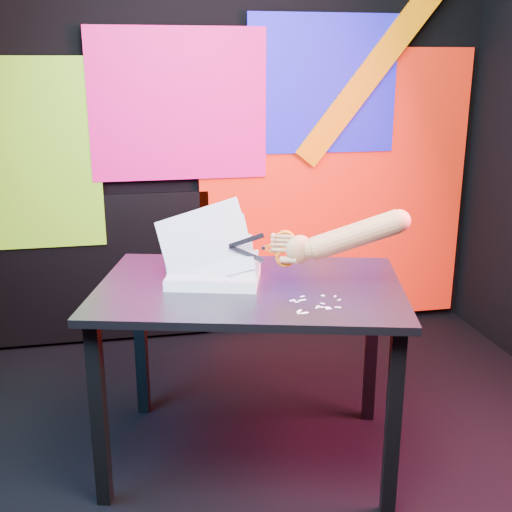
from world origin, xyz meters
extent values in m
cube|color=black|center=(0.00, 0.00, 0.00)|extent=(3.00, 3.00, 0.01)
cube|color=black|center=(0.00, 1.50, 1.35)|extent=(3.00, 0.01, 2.70)
cube|color=red|center=(0.65, 1.47, 0.85)|extent=(1.60, 0.02, 1.60)
cube|color=#1715D6|center=(0.55, 1.46, 1.45)|extent=(0.85, 0.02, 0.75)
cube|color=#CE0A65|center=(-0.25, 1.45, 1.35)|extent=(0.95, 0.02, 0.80)
cube|color=#66BF16|center=(-1.05, 1.46, 1.10)|extent=(0.75, 0.02, 1.00)
cube|color=orange|center=(0.85, 1.44, 1.55)|extent=(0.91, 0.02, 1.11)
cube|color=black|center=(-0.75, 1.47, 0.45)|extent=(1.30, 0.02, 0.85)
cube|color=black|center=(-0.69, 0.02, 0.36)|extent=(0.06, 0.06, 0.72)
cube|color=black|center=(-0.52, 0.65, 0.36)|extent=(0.06, 0.06, 0.72)
cube|color=black|center=(0.32, -0.24, 0.36)|extent=(0.06, 0.06, 0.72)
cube|color=black|center=(0.48, 0.39, 0.36)|extent=(0.06, 0.06, 0.72)
cube|color=#2D2D31|center=(-0.10, 0.20, 0.73)|extent=(1.31, 1.04, 0.03)
cube|color=silver|center=(-0.23, 0.27, 0.77)|extent=(0.40, 0.34, 0.04)
cube|color=white|center=(-0.23, 0.27, 0.79)|extent=(0.40, 0.34, 0.00)
cube|color=white|center=(-0.23, 0.27, 0.80)|extent=(0.38, 0.32, 0.11)
cube|color=white|center=(-0.24, 0.28, 0.82)|extent=(0.35, 0.29, 0.18)
cube|color=white|center=(-0.25, 0.30, 0.87)|extent=(0.34, 0.23, 0.26)
cube|color=white|center=(-0.26, 0.31, 0.91)|extent=(0.37, 0.18, 0.30)
cylinder|color=#26252F|center=(-0.41, 0.20, 0.79)|extent=(0.01, 0.01, 0.00)
cylinder|color=#26252F|center=(-0.39, 0.19, 0.79)|extent=(0.01, 0.01, 0.00)
cylinder|color=#26252F|center=(-0.37, 0.18, 0.79)|extent=(0.01, 0.01, 0.00)
cylinder|color=#26252F|center=(-0.34, 0.18, 0.79)|extent=(0.01, 0.01, 0.00)
cylinder|color=#26252F|center=(-0.32, 0.17, 0.79)|extent=(0.01, 0.01, 0.00)
cylinder|color=#26252F|center=(-0.30, 0.16, 0.79)|extent=(0.01, 0.01, 0.00)
cylinder|color=#26252F|center=(-0.27, 0.16, 0.79)|extent=(0.01, 0.01, 0.00)
cylinder|color=#26252F|center=(-0.25, 0.15, 0.79)|extent=(0.01, 0.01, 0.00)
cylinder|color=#26252F|center=(-0.23, 0.14, 0.79)|extent=(0.01, 0.01, 0.00)
cylinder|color=#26252F|center=(-0.20, 0.14, 0.79)|extent=(0.01, 0.01, 0.00)
cylinder|color=#26252F|center=(-0.18, 0.13, 0.79)|extent=(0.01, 0.01, 0.00)
cylinder|color=#26252F|center=(-0.16, 0.13, 0.79)|extent=(0.01, 0.01, 0.00)
cylinder|color=#26252F|center=(-0.14, 0.12, 0.79)|extent=(0.01, 0.01, 0.00)
cylinder|color=#26252F|center=(-0.11, 0.11, 0.79)|extent=(0.01, 0.01, 0.00)
cylinder|color=#26252F|center=(-0.35, 0.42, 0.79)|extent=(0.01, 0.01, 0.00)
cylinder|color=#26252F|center=(-0.33, 0.41, 0.79)|extent=(0.01, 0.01, 0.00)
cylinder|color=#26252F|center=(-0.30, 0.40, 0.79)|extent=(0.01, 0.01, 0.00)
cylinder|color=#26252F|center=(-0.28, 0.40, 0.79)|extent=(0.01, 0.01, 0.00)
cylinder|color=#26252F|center=(-0.26, 0.39, 0.79)|extent=(0.01, 0.01, 0.00)
cylinder|color=#26252F|center=(-0.24, 0.39, 0.79)|extent=(0.01, 0.01, 0.00)
cylinder|color=#26252F|center=(-0.21, 0.38, 0.79)|extent=(0.01, 0.01, 0.00)
cylinder|color=#26252F|center=(-0.19, 0.37, 0.79)|extent=(0.01, 0.01, 0.00)
cylinder|color=#26252F|center=(-0.17, 0.37, 0.79)|extent=(0.01, 0.01, 0.00)
cylinder|color=#26252F|center=(-0.14, 0.36, 0.79)|extent=(0.01, 0.01, 0.00)
cylinder|color=#26252F|center=(-0.12, 0.35, 0.79)|extent=(0.01, 0.01, 0.00)
cylinder|color=#26252F|center=(-0.10, 0.35, 0.79)|extent=(0.01, 0.01, 0.00)
cylinder|color=#26252F|center=(-0.07, 0.34, 0.79)|extent=(0.01, 0.01, 0.00)
cylinder|color=#26252F|center=(-0.05, 0.34, 0.79)|extent=(0.01, 0.01, 0.00)
cube|color=black|center=(-0.30, 0.33, 0.79)|extent=(0.06, 0.03, 0.00)
cube|color=black|center=(-0.21, 0.29, 0.79)|extent=(0.05, 0.02, 0.00)
cube|color=black|center=(-0.28, 0.24, 0.79)|extent=(0.08, 0.03, 0.00)
cube|color=black|center=(-0.18, 0.19, 0.79)|extent=(0.04, 0.02, 0.00)
cube|color=#A7A7B6|center=(-0.11, 0.23, 0.92)|extent=(0.13, 0.05, 0.07)
cube|color=#A7A7B6|center=(-0.11, 0.23, 0.87)|extent=(0.13, 0.05, 0.07)
cylinder|color=#A7A7B6|center=(-0.05, 0.20, 0.89)|extent=(0.02, 0.02, 0.01)
cube|color=#D8520E|center=(-0.03, 0.20, 0.88)|extent=(0.05, 0.03, 0.03)
cube|color=#D8520E|center=(-0.03, 0.20, 0.90)|extent=(0.05, 0.03, 0.03)
torus|color=#D8520E|center=(0.03, 0.18, 0.93)|extent=(0.08, 0.04, 0.07)
torus|color=#D8520E|center=(0.03, 0.18, 0.86)|extent=(0.08, 0.04, 0.07)
ellipsoid|color=#AA6536|center=(0.08, 0.16, 0.89)|extent=(0.11, 0.06, 0.11)
cylinder|color=#AA6536|center=(0.03, 0.18, 0.89)|extent=(0.08, 0.05, 0.02)
cylinder|color=#AA6536|center=(0.03, 0.18, 0.91)|extent=(0.08, 0.05, 0.02)
cylinder|color=#AA6536|center=(0.03, 0.18, 0.93)|extent=(0.07, 0.04, 0.02)
cylinder|color=#AA6536|center=(0.03, 0.18, 0.94)|extent=(0.07, 0.04, 0.02)
cylinder|color=#AA6536|center=(0.04, 0.16, 0.86)|extent=(0.07, 0.06, 0.03)
cylinder|color=#AA6536|center=(0.13, 0.14, 0.90)|extent=(0.08, 0.09, 0.07)
cylinder|color=#AA6536|center=(0.27, 0.09, 0.96)|extent=(0.35, 0.20, 0.20)
sphere|color=#AA6536|center=(0.42, 0.03, 1.02)|extent=(0.08, 0.08, 0.08)
cube|color=white|center=(0.03, -0.12, 0.75)|extent=(0.03, 0.01, 0.00)
cube|color=white|center=(0.03, -0.01, 0.75)|extent=(0.02, 0.01, 0.00)
cube|color=white|center=(0.05, 0.00, 0.75)|extent=(0.03, 0.01, 0.00)
cube|color=white|center=(0.11, -0.09, 0.75)|extent=(0.01, 0.02, 0.00)
cube|color=white|center=(0.15, -0.09, 0.75)|extent=(0.02, 0.01, 0.00)
cube|color=white|center=(0.12, -0.09, 0.75)|extent=(0.01, 0.02, 0.00)
cube|color=white|center=(0.09, -0.07, 0.75)|extent=(0.03, 0.02, 0.00)
cube|color=white|center=(0.09, -0.07, 0.75)|extent=(0.02, 0.03, 0.00)
cube|color=white|center=(0.11, -0.04, 0.75)|extent=(0.02, 0.02, 0.00)
cube|color=white|center=(0.18, 0.02, 0.75)|extent=(0.01, 0.01, 0.00)
cube|color=white|center=(0.18, -0.02, 0.75)|extent=(0.02, 0.01, 0.00)
cube|color=white|center=(0.02, 0.01, 0.75)|extent=(0.02, 0.01, 0.00)
cube|color=white|center=(0.14, 0.03, 0.75)|extent=(0.02, 0.02, 0.00)
cube|color=white|center=(0.06, 0.04, 0.75)|extent=(0.02, 0.01, 0.00)
cube|color=white|center=(0.01, -0.10, 0.75)|extent=(0.02, 0.03, 0.00)
cube|color=white|center=(0.01, -0.12, 0.75)|extent=(0.02, 0.01, 0.00)
camera|label=1|loc=(-0.53, -2.07, 1.56)|focal=45.00mm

